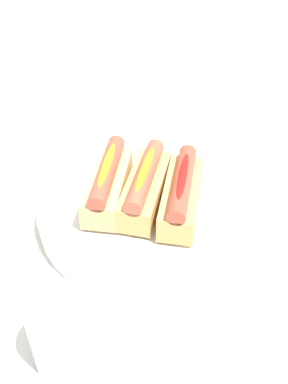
# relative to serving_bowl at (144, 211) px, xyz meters

# --- Properties ---
(ground_plane) EXTENTS (2.40, 2.40, 0.00)m
(ground_plane) POSITION_rel_serving_bowl_xyz_m (-0.00, -0.02, -0.02)
(ground_plane) COLOR silver
(serving_bowl) EXTENTS (0.32, 0.32, 0.04)m
(serving_bowl) POSITION_rel_serving_bowl_xyz_m (0.00, 0.00, 0.00)
(serving_bowl) COLOR white
(serving_bowl) RESTS_ON ground_plane
(hotdog_front) EXTENTS (0.16, 0.07, 0.06)m
(hotdog_front) POSITION_rel_serving_bowl_xyz_m (0.00, -0.05, 0.05)
(hotdog_front) COLOR #DBB270
(hotdog_front) RESTS_ON serving_bowl
(hotdog_back) EXTENTS (0.15, 0.06, 0.06)m
(hotdog_back) POSITION_rel_serving_bowl_xyz_m (0.00, 0.00, 0.05)
(hotdog_back) COLOR tan
(hotdog_back) RESTS_ON serving_bowl
(hotdog_side) EXTENTS (0.16, 0.07, 0.06)m
(hotdog_side) POSITION_rel_serving_bowl_xyz_m (-0.00, 0.05, 0.05)
(hotdog_side) COLOR tan
(hotdog_side) RESTS_ON serving_bowl
(water_glass) EXTENTS (0.07, 0.07, 0.09)m
(water_glass) POSITION_rel_serving_bowl_xyz_m (0.25, -0.02, 0.02)
(water_glass) COLOR white
(water_glass) RESTS_ON ground_plane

